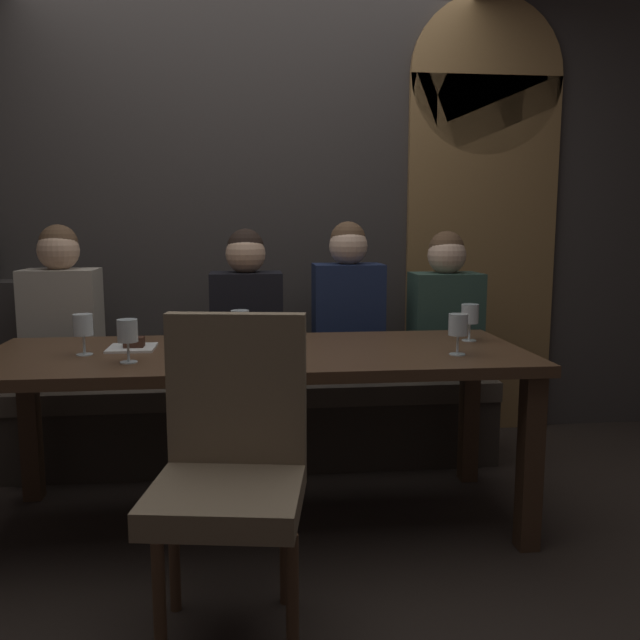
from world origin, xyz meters
name	(u,v)px	position (x,y,z in m)	size (l,w,h in m)	color
ground	(260,521)	(0.00, 0.00, 0.00)	(9.00, 9.00, 0.00)	black
back_wall_tiled	(252,181)	(0.00, 1.22, 1.50)	(6.00, 0.12, 3.00)	#383330
arched_door	(482,205)	(1.35, 1.15, 1.36)	(0.90, 0.05, 2.55)	olive
dining_table	(258,372)	(0.00, 0.00, 0.65)	(2.20, 0.84, 0.74)	#412B1C
banquette_bench	(257,421)	(0.00, 0.70, 0.23)	(2.50, 0.44, 0.45)	#312A23
chair_near_side	(231,455)	(-0.10, -0.72, 0.56)	(0.51, 0.51, 0.98)	#4C3321
diner_redhead	(62,310)	(-0.96, 0.69, 0.83)	(0.36, 0.24, 0.80)	#9E9384
diner_bearded	(247,310)	(-0.04, 0.67, 0.82)	(0.36, 0.24, 0.78)	black
diner_far_end	(348,304)	(0.48, 0.72, 0.84)	(0.36, 0.24, 0.82)	#192342
diner_near_end	(445,308)	(1.00, 0.69, 0.81)	(0.36, 0.24, 0.77)	#2D473D
wine_glass_center_front	(83,326)	(-0.69, -0.01, 0.86)	(0.08, 0.08, 0.16)	silver
wine_glass_end_right	(240,322)	(-0.07, 0.03, 0.86)	(0.08, 0.08, 0.16)	silver
wine_glass_far_left	(470,316)	(0.94, 0.12, 0.85)	(0.08, 0.08, 0.16)	silver
wine_glass_near_right	(128,333)	(-0.49, -0.18, 0.85)	(0.08, 0.08, 0.16)	silver
wine_glass_near_left	(458,326)	(0.79, -0.17, 0.86)	(0.08, 0.08, 0.16)	silver
espresso_cup	(207,359)	(-0.19, -0.27, 0.77)	(0.12, 0.12, 0.06)	white
dessert_plate	(133,346)	(-0.52, 0.09, 0.75)	(0.19, 0.19, 0.05)	white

